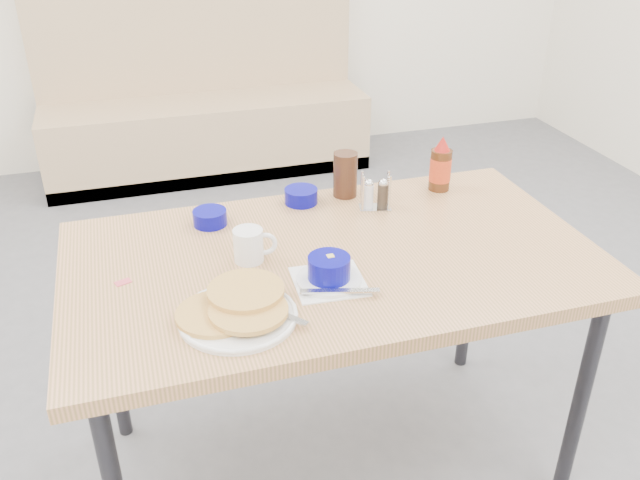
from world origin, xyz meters
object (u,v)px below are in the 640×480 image
object	(u,v)px
pancake_plate	(237,310)
grits_setting	(329,272)
booth_bench	(205,112)
amber_tumbler	(345,174)
dining_table	(333,274)
syrup_bottle	(440,167)
coffee_mug	(250,245)
creamer_bowl	(210,218)
condiment_caddy	(375,196)
butter_bowl	(301,196)

from	to	relation	value
pancake_plate	grits_setting	world-z (taller)	grits_setting
booth_bench	amber_tumbler	world-z (taller)	booth_bench
dining_table	syrup_bottle	world-z (taller)	syrup_bottle
coffee_mug	creamer_bowl	distance (m)	0.24
pancake_plate	grits_setting	distance (m)	0.26
grits_setting	condiment_caddy	size ratio (longest dim) A/B	1.71
pancake_plate	amber_tumbler	bearing A→B (deg)	51.06
creamer_bowl	amber_tumbler	size ratio (longest dim) A/B	0.69
booth_bench	pancake_plate	xyz separation A→B (m)	(-0.30, -2.74, 0.43)
butter_bowl	amber_tumbler	size ratio (longest dim) A/B	0.72
booth_bench	creamer_bowl	distance (m)	2.33
pancake_plate	creamer_bowl	bearing A→B (deg)	88.65
dining_table	grits_setting	xyz separation A→B (m)	(-0.05, -0.13, 0.09)
pancake_plate	amber_tumbler	size ratio (longest dim) A/B	2.03
syrup_bottle	creamer_bowl	bearing A→B (deg)	-177.57
coffee_mug	creamer_bowl	bearing A→B (deg)	106.74
pancake_plate	butter_bowl	world-z (taller)	pancake_plate
grits_setting	amber_tumbler	xyz separation A→B (m)	(0.20, 0.47, 0.04)
creamer_bowl	condiment_caddy	distance (m)	0.49
coffee_mug	butter_bowl	size ratio (longest dim) A/B	1.14
coffee_mug	pancake_plate	bearing A→B (deg)	-108.31
creamer_bowl	pancake_plate	bearing A→B (deg)	-91.35
condiment_caddy	booth_bench	bearing A→B (deg)	109.67
dining_table	pancake_plate	bearing A→B (deg)	-144.81
booth_bench	coffee_mug	bearing A→B (deg)	-94.93
pancake_plate	syrup_bottle	world-z (taller)	syrup_bottle
coffee_mug	creamer_bowl	size ratio (longest dim) A/B	1.18
dining_table	creamer_bowl	bearing A→B (deg)	137.00
pancake_plate	coffee_mug	distance (m)	0.26
coffee_mug	amber_tumbler	world-z (taller)	amber_tumbler
booth_bench	syrup_bottle	distance (m)	2.33
booth_bench	butter_bowl	size ratio (longest dim) A/B	18.90
dining_table	pancake_plate	world-z (taller)	pancake_plate
butter_bowl	coffee_mug	bearing A→B (deg)	-126.66
coffee_mug	amber_tumbler	distance (m)	0.47
condiment_caddy	syrup_bottle	world-z (taller)	syrup_bottle
creamer_bowl	syrup_bottle	world-z (taller)	syrup_bottle
amber_tumbler	coffee_mug	bearing A→B (deg)	-139.94
booth_bench	creamer_bowl	xyz separation A→B (m)	(-0.29, -2.27, 0.43)
creamer_bowl	condiment_caddy	size ratio (longest dim) A/B	0.86
dining_table	creamer_bowl	distance (m)	0.40
pancake_plate	grits_setting	xyz separation A→B (m)	(0.24, 0.08, 0.01)
amber_tumbler	condiment_caddy	size ratio (longest dim) A/B	1.25
pancake_plate	butter_bowl	distance (m)	0.61
pancake_plate	condiment_caddy	bearing A→B (deg)	41.02
dining_table	syrup_bottle	size ratio (longest dim) A/B	7.95
grits_setting	creamer_bowl	size ratio (longest dim) A/B	1.98
amber_tumbler	dining_table	bearing A→B (deg)	-113.40
booth_bench	grits_setting	xyz separation A→B (m)	(-0.05, -2.66, 0.44)
coffee_mug	creamer_bowl	world-z (taller)	coffee_mug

